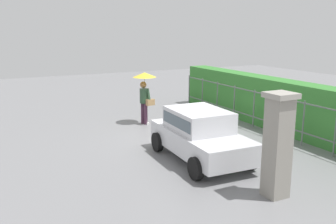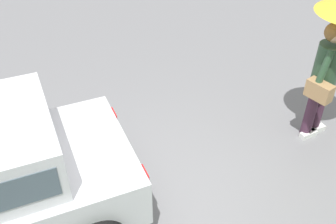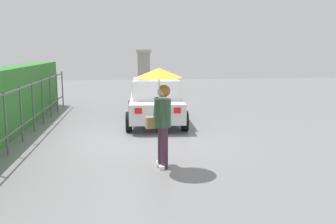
{
  "view_description": "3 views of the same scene",
  "coord_description": "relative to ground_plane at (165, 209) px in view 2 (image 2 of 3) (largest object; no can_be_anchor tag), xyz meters",
  "views": [
    {
      "loc": [
        11.04,
        -6.15,
        3.79
      ],
      "look_at": [
        -0.14,
        -0.52,
        0.98
      ],
      "focal_mm": 40.17,
      "sensor_mm": 36.0,
      "label": 1
    },
    {
      "loc": [
        1.26,
        2.72,
        3.76
      ],
      "look_at": [
        -0.37,
        -0.7,
        0.86
      ],
      "focal_mm": 41.73,
      "sensor_mm": 36.0,
      "label": 2
    },
    {
      "loc": [
        -9.81,
        0.32,
        2.43
      ],
      "look_at": [
        -0.48,
        -0.72,
        0.81
      ],
      "focal_mm": 38.87,
      "sensor_mm": 36.0,
      "label": 3
    }
  ],
  "objects": [
    {
      "name": "ground_plane",
      "position": [
        0.0,
        0.0,
        0.0
      ],
      "size": [
        40.0,
        40.0,
        0.0
      ],
      "primitive_type": "plane",
      "color": "slate"
    }
  ]
}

